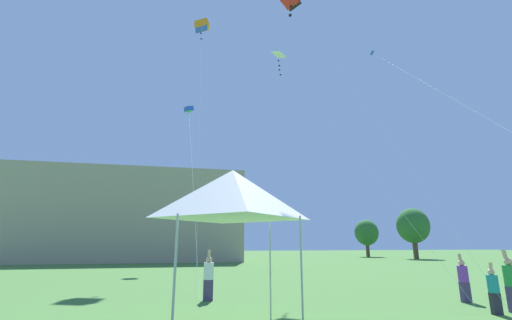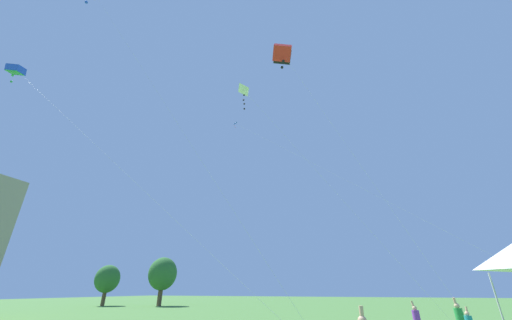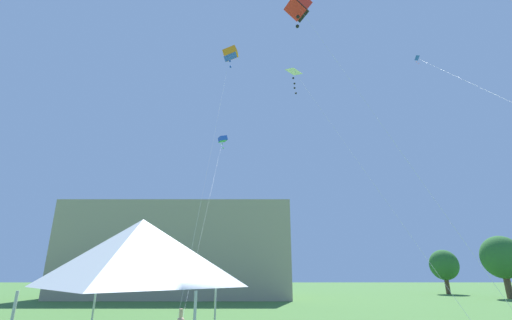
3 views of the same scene
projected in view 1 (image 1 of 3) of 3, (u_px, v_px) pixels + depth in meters
The scene contains 14 objects.
distant_building at pixel (133, 217), 48.07m from camera, with size 29.37×13.17×11.96m, color tan.
tree_near_right at pixel (367, 233), 62.49m from camera, with size 4.35×3.91×6.56m.
tree_far_left at pixel (108, 232), 42.65m from camera, with size 3.81×3.43×5.74m.
tree_far_right at pixel (121, 223), 49.77m from camera, with size 5.31×4.78×8.01m.
tree_far_centre at pixel (413, 226), 54.33m from camera, with size 5.18×4.66×7.82m.
festival_tent at pixel (232, 194), 9.86m from camera, with size 3.33×3.33×4.41m.
person_green_shirt at pixel (511, 282), 12.01m from camera, with size 0.43×0.43×2.10m.
person_white_shirt at pixel (209, 276), 14.45m from camera, with size 0.42×0.42×2.04m.
person_purple_shirt at pixel (463, 278), 14.03m from camera, with size 0.39×0.39×1.91m.
person_teal_shirt at pixel (494, 289), 11.62m from camera, with size 0.35×0.35×1.69m.
kite_orange_box_0 at pixel (202, 26), 37.39m from camera, with size 1.72×18.20×26.21m.
kite_white_delta_2 at pixel (280, 56), 24.75m from camera, with size 4.13×11.33×15.96m.
kite_blue_box_3 at pixel (189, 109), 38.54m from camera, with size 1.26×21.84×17.47m.
kite_blue_delta_4 at pixel (376, 56), 32.33m from camera, with size 7.37×24.82×20.91m.
Camera 1 is at (-8.43, -5.75, 2.31)m, focal length 24.00 mm.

